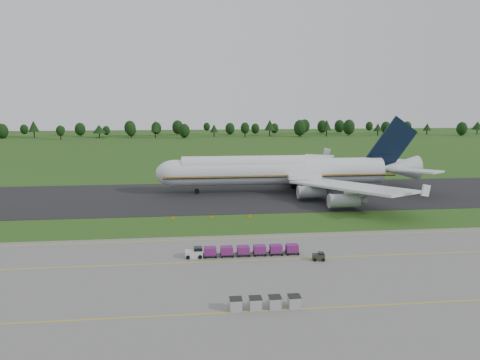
{
  "coord_description": "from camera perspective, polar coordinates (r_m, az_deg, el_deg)",
  "views": [
    {
      "loc": [
        -7.98,
        -92.29,
        25.34
      ],
      "look_at": [
        2.47,
        2.0,
        8.83
      ],
      "focal_mm": 35.0,
      "sensor_mm": 36.0,
      "label": 1
    }
  ],
  "objects": [
    {
      "name": "edge_markers",
      "position": [
        100.42,
        -3.44,
        -4.6
      ],
      "size": [
        17.0,
        0.3,
        0.6
      ],
      "color": "orange",
      "rests_on": "ground"
    },
    {
      "name": "apron_markings",
      "position": [
        70.48,
        0.61,
        -11.14
      ],
      "size": [
        300.0,
        30.2,
        0.01
      ],
      "color": "#D9B90C",
      "rests_on": "apron"
    },
    {
      "name": "utility_cart",
      "position": [
        76.13,
        9.56,
        -9.26
      ],
      "size": [
        1.99,
        1.34,
        1.03
      ],
      "color": "#272C1E",
      "rests_on": "apron"
    },
    {
      "name": "apron",
      "position": [
        64.05,
        1.39,
        -13.41
      ],
      "size": [
        300.0,
        52.0,
        0.06
      ],
      "primitive_type": "cube",
      "color": "slate",
      "rests_on": "ground"
    },
    {
      "name": "baggage_train",
      "position": [
        76.99,
        0.14,
        -8.6
      ],
      "size": [
        18.6,
        1.69,
        1.62
      ],
      "color": "silver",
      "rests_on": "apron"
    },
    {
      "name": "uld_row",
      "position": [
        58.96,
        3.09,
        -14.72
      ],
      "size": [
        8.72,
        1.52,
        1.5
      ],
      "color": "#9D9D9D",
      "rests_on": "apron"
    },
    {
      "name": "aircraft",
      "position": [
        128.59,
        5.44,
        1.14
      ],
      "size": [
        73.38,
        72.06,
        20.75
      ],
      "color": "silver",
      "rests_on": "ground"
    },
    {
      "name": "taxiway",
      "position": [
        123.18,
        -2.48,
        -1.99
      ],
      "size": [
        300.0,
        40.0,
        0.08
      ],
      "primitive_type": "cube",
      "color": "black",
      "rests_on": "ground"
    },
    {
      "name": "ground",
      "position": [
        96.04,
        -1.34,
        -5.43
      ],
      "size": [
        600.0,
        600.0,
        0.0
      ],
      "primitive_type": "plane",
      "color": "#254916",
      "rests_on": "ground"
    },
    {
      "name": "tree_line",
      "position": [
        313.35,
        -8.56,
        6.27
      ],
      "size": [
        529.16,
        22.46,
        11.5
      ],
      "color": "black",
      "rests_on": "ground"
    }
  ]
}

